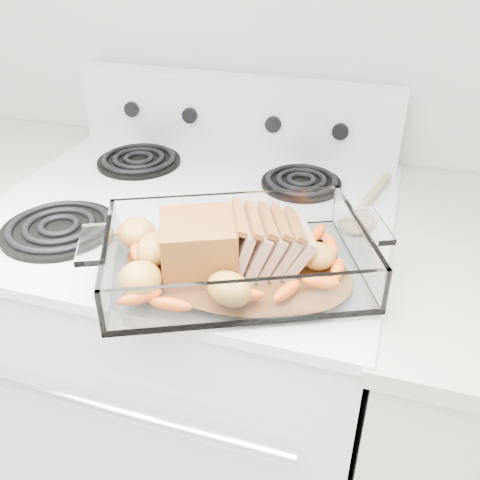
% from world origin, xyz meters
% --- Properties ---
extents(electric_range, '(0.78, 0.70, 1.12)m').
position_xyz_m(electric_range, '(0.00, 1.66, 0.48)').
color(electric_range, white).
rests_on(electric_range, ground).
extents(baking_dish, '(0.40, 0.26, 0.08)m').
position_xyz_m(baking_dish, '(0.16, 1.46, 0.96)').
color(baking_dish, white).
rests_on(baking_dish, electric_range).
extents(pork_roast, '(0.23, 0.11, 0.09)m').
position_xyz_m(pork_roast, '(0.14, 1.46, 1.00)').
color(pork_roast, brown).
rests_on(pork_roast, baking_dish).
extents(roast_vegetables, '(0.39, 0.21, 0.05)m').
position_xyz_m(roast_vegetables, '(0.16, 1.50, 0.97)').
color(roast_vegetables, '#FE5B0F').
rests_on(roast_vegetables, baking_dish).
extents(wooden_spoon, '(0.07, 0.27, 0.02)m').
position_xyz_m(wooden_spoon, '(0.33, 1.72, 0.95)').
color(wooden_spoon, tan).
rests_on(wooden_spoon, electric_range).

